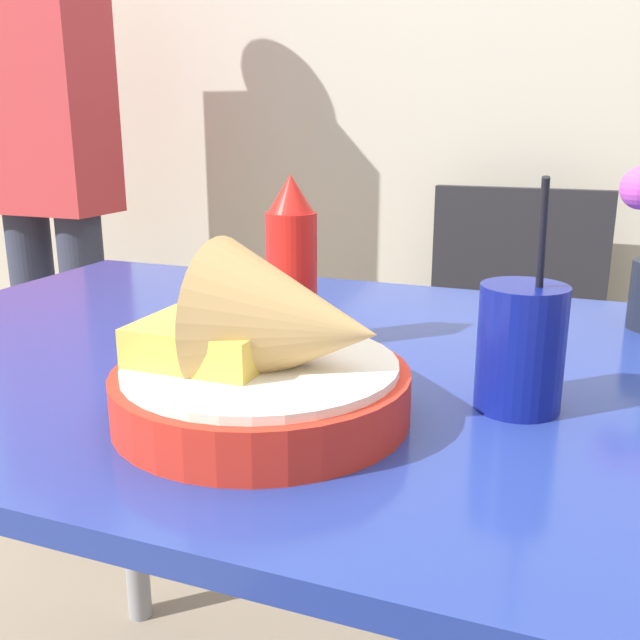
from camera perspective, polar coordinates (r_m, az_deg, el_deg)
wall_window at (r=1.89m, az=14.21°, el=23.31°), size 7.00×0.06×2.60m
dining_table at (r=0.87m, az=1.80°, el=-9.34°), size 1.28×0.81×0.77m
chair_far_window at (r=1.70m, az=14.78°, el=-2.49°), size 0.40×0.40×0.89m
food_basket at (r=0.65m, az=-3.86°, el=-3.21°), size 0.28×0.28×0.17m
ketchup_bottle at (r=0.85m, az=-2.29°, el=4.39°), size 0.06×0.06×0.21m
drink_cup at (r=0.70m, az=15.74°, el=-2.43°), size 0.08×0.08×0.22m
person_standing at (r=1.89m, az=-21.21°, el=12.84°), size 0.32×0.19×1.68m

